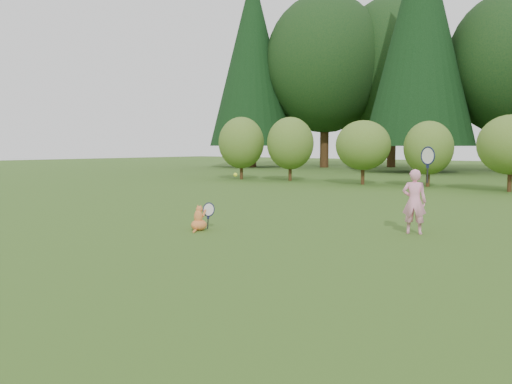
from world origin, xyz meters
The scene contains 5 objects.
ground centered at (0.00, 0.00, 0.00)m, with size 100.00×100.00×0.00m, color #264C15.
shrub_row centered at (0.00, 13.00, 1.40)m, with size 28.00×3.00×2.80m, color #556920, non-canonical shape.
child centered at (2.59, 2.23, 0.59)m, with size 0.65×0.38×1.70m.
cat centered at (-0.61, 0.17, 0.24)m, with size 0.39×0.66×0.63m.
tennis_ball centered at (-0.51, 1.05, 0.98)m, with size 0.08×0.08×0.08m.
Camera 1 is at (6.69, -7.14, 1.54)m, focal length 40.00 mm.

